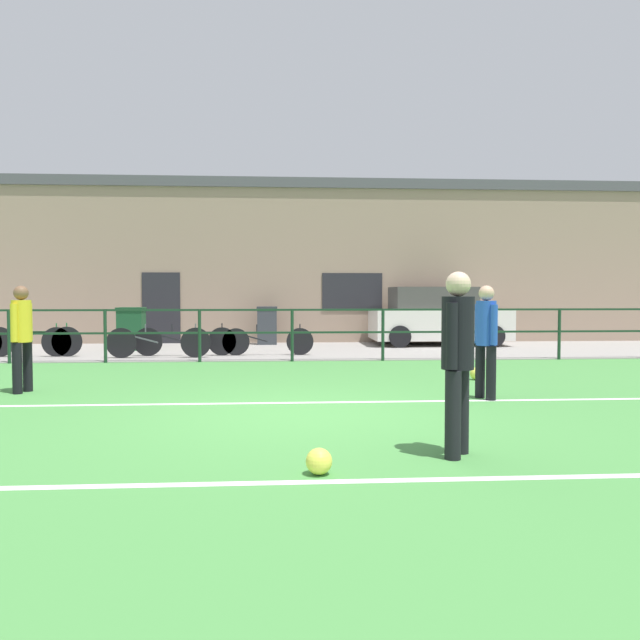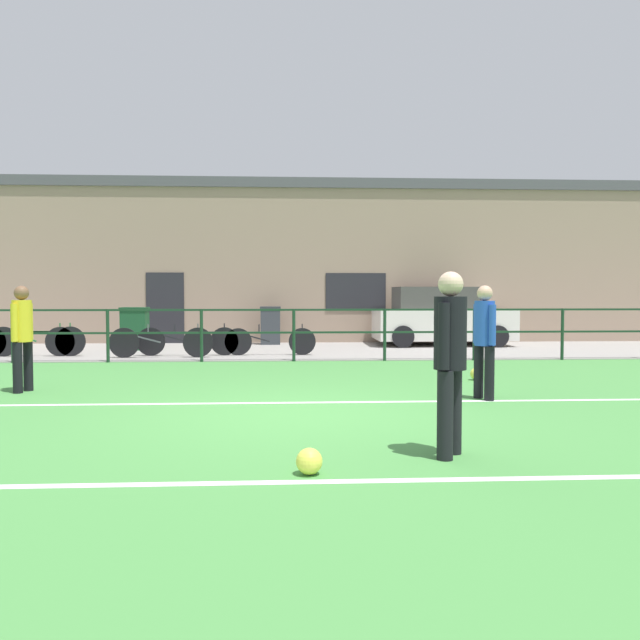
# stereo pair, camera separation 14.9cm
# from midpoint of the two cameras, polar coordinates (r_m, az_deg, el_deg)

# --- Properties ---
(ground) EXTENTS (60.00, 44.00, 0.04)m
(ground) POSITION_cam_midpoint_polar(r_m,az_deg,el_deg) (7.79, -1.34, -8.70)
(ground) COLOR #478C42
(field_line_touchline) EXTENTS (36.00, 0.11, 0.00)m
(field_line_touchline) POSITION_cam_midpoint_polar(r_m,az_deg,el_deg) (8.57, -1.50, -7.52)
(field_line_touchline) COLOR white
(field_line_touchline) RESTS_ON ground
(field_line_hash) EXTENTS (36.00, 0.11, 0.00)m
(field_line_hash) POSITION_cam_midpoint_polar(r_m,az_deg,el_deg) (5.08, -0.37, -14.52)
(field_line_hash) COLOR white
(field_line_hash) RESTS_ON ground
(pavement_strip) EXTENTS (48.00, 5.00, 0.02)m
(pavement_strip) POSITION_cam_midpoint_polar(r_m,az_deg,el_deg) (16.21, -2.23, -2.79)
(pavement_strip) COLOR gray
(pavement_strip) RESTS_ON ground
(perimeter_fence) EXTENTS (36.07, 0.07, 1.15)m
(perimeter_fence) POSITION_cam_midpoint_polar(r_m,az_deg,el_deg) (13.66, -2.09, -0.66)
(perimeter_fence) COLOR #193823
(perimeter_fence) RESTS_ON ground
(clubhouse_facade) EXTENTS (28.00, 2.56, 4.91)m
(clubhouse_facade) POSITION_cam_midpoint_polar(r_m,az_deg,el_deg) (19.87, -2.40, 5.26)
(clubhouse_facade) COLOR gray
(clubhouse_facade) RESTS_ON ground
(player_goalkeeper) EXTENTS (0.30, 0.40, 1.68)m
(player_goalkeeper) POSITION_cam_midpoint_polar(r_m,az_deg,el_deg) (5.80, 12.48, -2.86)
(player_goalkeeper) COLOR black
(player_goalkeeper) RESTS_ON ground
(player_striker) EXTENTS (0.28, 0.43, 1.60)m
(player_striker) POSITION_cam_midpoint_polar(r_m,az_deg,el_deg) (10.37, -25.11, -0.98)
(player_striker) COLOR black
(player_striker) RESTS_ON ground
(player_winger) EXTENTS (0.28, 0.42, 1.60)m
(player_winger) POSITION_cam_midpoint_polar(r_m,az_deg,el_deg) (9.06, 15.19, -1.31)
(player_winger) COLOR black
(player_winger) RESTS_ON ground
(soccer_ball_match) EXTENTS (0.22, 0.22, 0.22)m
(soccer_ball_match) POSITION_cam_midpoint_polar(r_m,az_deg,el_deg) (11.09, 14.44, -4.77)
(soccer_ball_match) COLOR #E5E04C
(soccer_ball_match) RESTS_ON ground
(soccer_ball_spare) EXTENTS (0.22, 0.22, 0.22)m
(soccer_ball_spare) POSITION_cam_midpoint_polar(r_m,az_deg,el_deg) (5.25, -0.15, -12.74)
(soccer_ball_spare) COLOR #E5E04C
(soccer_ball_spare) RESTS_ON ground
(parked_car_red) EXTENTS (3.81, 1.91, 1.65)m
(parked_car_red) POSITION_cam_midpoint_polar(r_m,az_deg,el_deg) (18.12, 11.16, 0.21)
(parked_car_red) COLOR silver
(parked_car_red) RESTS_ON pavement_strip
(bicycle_parked_0) EXTENTS (2.22, 0.04, 0.78)m
(bicycle_parked_0) POSITION_cam_midpoint_polar(r_m,az_deg,el_deg) (15.95, -24.13, -1.75)
(bicycle_parked_0) COLOR black
(bicycle_parked_0) RESTS_ON pavement_strip
(bicycle_parked_1) EXTENTS (2.25, 0.04, 0.78)m
(bicycle_parked_1) POSITION_cam_midpoint_polar(r_m,az_deg,el_deg) (16.04, -24.97, -1.75)
(bicycle_parked_1) COLOR black
(bicycle_parked_1) RESTS_ON pavement_strip
(bicycle_parked_2) EXTENTS (2.35, 0.04, 0.78)m
(bicycle_parked_2) POSITION_cam_midpoint_polar(r_m,az_deg,el_deg) (14.71, -14.00, -1.96)
(bicycle_parked_2) COLOR black
(bicycle_parked_2) RESTS_ON pavement_strip
(bicycle_parked_3) EXTENTS (2.39, 0.04, 0.76)m
(bicycle_parked_3) POSITION_cam_midpoint_polar(r_m,az_deg,el_deg) (15.05, -11.70, -1.87)
(bicycle_parked_3) COLOR black
(bicycle_parked_3) RESTS_ON pavement_strip
(bicycle_parked_4) EXTENTS (2.16, 0.04, 0.74)m
(bicycle_parked_4) POSITION_cam_midpoint_polar(r_m,az_deg,el_deg) (14.89, -4.28, -1.92)
(bicycle_parked_4) COLOR black
(bicycle_parked_4) RESTS_ON pavement_strip
(trash_bin_0) EXTENTS (0.58, 0.50, 1.09)m
(trash_bin_0) POSITION_cam_midpoint_polar(r_m,az_deg,el_deg) (18.08, -4.29, -0.48)
(trash_bin_0) COLOR #33383D
(trash_bin_0) RESTS_ON pavement_strip
(trash_bin_1) EXTENTS (0.68, 0.58, 1.11)m
(trash_bin_1) POSITION_cam_midpoint_polar(r_m,az_deg,el_deg) (16.95, -16.26, -0.73)
(trash_bin_1) COLOR #194C28
(trash_bin_1) RESTS_ON pavement_strip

